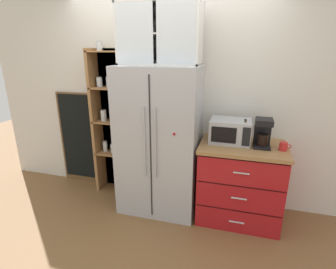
{
  "coord_description": "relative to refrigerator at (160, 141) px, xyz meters",
  "views": [
    {
      "loc": [
        0.88,
        -2.75,
        1.9
      ],
      "look_at": [
        0.1,
        0.02,
        0.96
      ],
      "focal_mm": 27.83,
      "sensor_mm": 36.0,
      "label": 1
    }
  ],
  "objects": [
    {
      "name": "chalkboard_menu",
      "position": [
        -1.32,
        0.3,
        -0.2
      ],
      "size": [
        0.6,
        0.04,
        1.34
      ],
      "color": "brown",
      "rests_on": "ground"
    },
    {
      "name": "pantry_shelf_column",
      "position": [
        -0.74,
        0.27,
        0.13
      ],
      "size": [
        0.52,
        0.28,
        2.0
      ],
      "color": "brown",
      "rests_on": "ground"
    },
    {
      "name": "wall_back_cream",
      "position": [
        -0.0,
        0.38,
        0.41
      ],
      "size": [
        5.03,
        0.1,
        2.55
      ],
      "primitive_type": "cube",
      "color": "silver",
      "rests_on": "ground"
    },
    {
      "name": "mug_red",
      "position": [
        1.35,
        -0.04,
        0.08
      ],
      "size": [
        0.12,
        0.08,
        0.09
      ],
      "color": "red",
      "rests_on": "counter_cabinet"
    },
    {
      "name": "counter_cabinet",
      "position": [
        0.95,
        0.01,
        -0.41
      ],
      "size": [
        0.93,
        0.66,
        0.91
      ],
      "color": "#A8161C",
      "rests_on": "ground"
    },
    {
      "name": "bottle_amber",
      "position": [
        0.95,
        -0.01,
        0.17
      ],
      "size": [
        0.06,
        0.06,
        0.29
      ],
      "color": "brown",
      "rests_on": "counter_cabinet"
    },
    {
      "name": "ground_plane",
      "position": [
        -0.0,
        -0.02,
        -0.87
      ],
      "size": [
        10.74,
        10.74,
        0.0
      ],
      "primitive_type": "plane",
      "color": "brown"
    },
    {
      "name": "refrigerator",
      "position": [
        0.0,
        0.0,
        0.0
      ],
      "size": [
        0.92,
        0.68,
        1.74
      ],
      "color": "#ADAFB5",
      "rests_on": "ground"
    },
    {
      "name": "bottle_green",
      "position": [
        0.95,
        0.09,
        0.16
      ],
      "size": [
        0.07,
        0.07,
        0.27
      ],
      "color": "#285B33",
      "rests_on": "counter_cabinet"
    },
    {
      "name": "microwave",
      "position": [
        0.8,
        0.06,
        0.17
      ],
      "size": [
        0.44,
        0.33,
        0.26
      ],
      "color": "#ADAFB5",
      "rests_on": "counter_cabinet"
    },
    {
      "name": "upper_cabinet",
      "position": [
        -0.0,
        0.05,
        1.18
      ],
      "size": [
        0.88,
        0.32,
        0.63
      ],
      "color": "silver",
      "rests_on": "refrigerator"
    },
    {
      "name": "coffee_maker",
      "position": [
        1.14,
        0.02,
        0.2
      ],
      "size": [
        0.17,
        0.2,
        0.31
      ],
      "color": "black",
      "rests_on": "counter_cabinet"
    }
  ]
}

